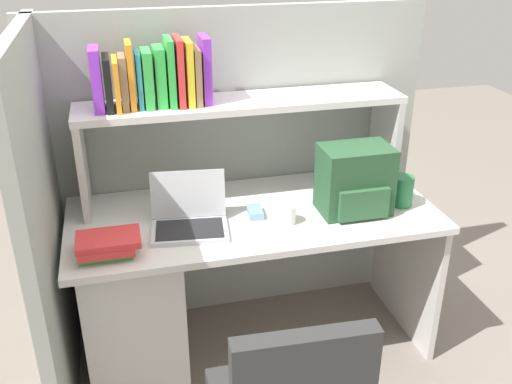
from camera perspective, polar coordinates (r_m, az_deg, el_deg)
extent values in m
plane|color=slate|center=(2.94, -0.24, -14.71)|extent=(8.00, 8.00, 0.00)
cube|color=silver|center=(2.54, -0.27, -2.28)|extent=(1.60, 0.70, 0.03)
cube|color=beige|center=(2.67, -11.98, -10.51)|extent=(0.40, 0.64, 0.70)
cube|color=beige|center=(2.98, 14.57, -6.73)|extent=(0.03, 0.64, 0.70)
cube|color=#939991|center=(2.85, -2.11, 2.25)|extent=(1.84, 0.05, 1.55)
cube|color=#939991|center=(2.43, -19.89, -3.70)|extent=(0.05, 1.06, 1.55)
cube|color=beige|center=(2.57, -16.74, 2.51)|extent=(0.03, 0.28, 0.42)
cube|color=beige|center=(2.85, 12.59, 5.22)|extent=(0.03, 0.28, 0.42)
cube|color=silver|center=(2.55, -1.38, 8.78)|extent=(1.44, 0.28, 0.03)
cube|color=purple|center=(2.45, -15.44, 10.65)|extent=(0.04, 0.15, 0.25)
cube|color=black|center=(2.45, -14.39, 10.34)|extent=(0.03, 0.16, 0.22)
cube|color=orange|center=(2.45, -13.59, 10.29)|extent=(0.02, 0.18, 0.21)
cube|color=olive|center=(2.45, -12.95, 10.50)|extent=(0.03, 0.13, 0.22)
cube|color=orange|center=(2.45, -12.27, 11.18)|extent=(0.02, 0.15, 0.27)
cube|color=teal|center=(2.46, -11.47, 10.78)|extent=(0.02, 0.14, 0.23)
cube|color=green|center=(2.46, -10.65, 10.92)|extent=(0.04, 0.15, 0.23)
cube|color=green|center=(2.46, -9.46, 11.15)|extent=(0.04, 0.14, 0.24)
cube|color=green|center=(2.46, -8.48, 11.62)|extent=(0.03, 0.17, 0.28)
cube|color=red|center=(2.46, -7.60, 11.70)|extent=(0.03, 0.18, 0.28)
cube|color=yellow|center=(2.46, -6.68, 11.63)|extent=(0.03, 0.15, 0.27)
cube|color=olive|center=(2.47, -5.90, 11.32)|extent=(0.03, 0.15, 0.24)
cube|color=purple|center=(2.49, -5.05, 11.94)|extent=(0.03, 0.16, 0.28)
cube|color=#B7BABF|center=(2.38, -6.55, -3.75)|extent=(0.33, 0.26, 0.02)
cube|color=black|center=(2.37, -6.56, -3.64)|extent=(0.29, 0.20, 0.00)
cube|color=#B7BABF|center=(2.44, -6.73, -0.17)|extent=(0.31, 0.08, 0.20)
cube|color=#3F72CC|center=(2.43, -6.73, -0.24)|extent=(0.27, 0.06, 0.17)
cube|color=#264C2D|center=(2.52, 9.70, 1.23)|extent=(0.30, 0.20, 0.30)
cube|color=#2B5734|center=(2.46, 10.54, -1.16)|extent=(0.22, 0.04, 0.13)
cube|color=#7299C6|center=(2.50, -0.03, -1.99)|extent=(0.07, 0.11, 0.03)
cylinder|color=white|center=(2.43, 3.03, -2.22)|extent=(0.08, 0.08, 0.08)
cylinder|color=#26723F|center=(2.65, 14.21, 0.11)|extent=(0.10, 0.10, 0.14)
cube|color=green|center=(2.30, -14.58, -5.56)|extent=(0.20, 0.15, 0.02)
cube|color=red|center=(2.29, -14.55, -4.99)|extent=(0.21, 0.19, 0.03)
cube|color=red|center=(2.26, -14.36, -4.54)|extent=(0.24, 0.16, 0.03)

